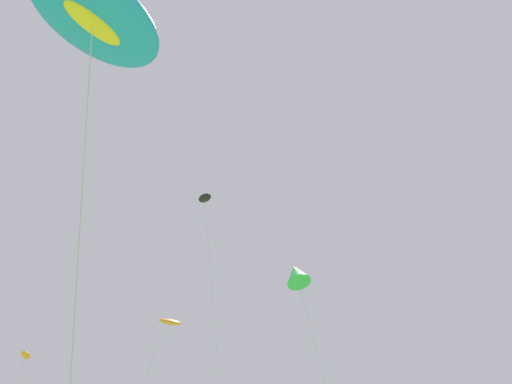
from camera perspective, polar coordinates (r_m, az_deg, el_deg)
The scene contains 5 objects.
big_show_kite at distance 15.28m, azimuth -17.36°, elevation 17.86°, with size 10.52×2.74×14.78m.
small_kite_streamer_purple at distance 23.14m, azimuth 4.29°, elevation -8.72°, with size 5.27×1.30×14.51m.
small_kite_tiny_distant at distance 22.14m, azimuth -9.26°, elevation -13.79°, with size 1.77×4.83×11.92m.
small_kite_diamond_red at distance 33.28m, azimuth -23.24°, elevation -15.88°, with size 2.49×3.29×14.33m.
small_kite_triangle_green at distance 30.12m, azimuth -5.36°, elevation -1.57°, with size 3.10×1.58×21.37m.
Camera 1 is at (-7.83, 1.77, 1.78)m, focal length 37.91 mm.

